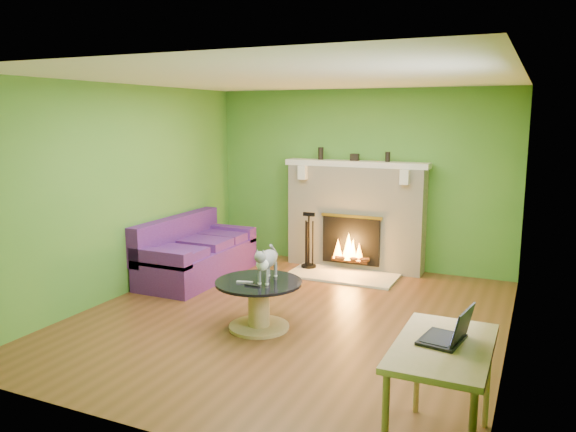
{
  "coord_description": "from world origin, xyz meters",
  "views": [
    {
      "loc": [
        2.46,
        -5.42,
        2.22
      ],
      "look_at": [
        -0.2,
        0.4,
        1.07
      ],
      "focal_mm": 35.0,
      "sensor_mm": 36.0,
      "label": 1
    }
  ],
  "objects_px": {
    "cat": "(268,263)",
    "sofa": "(195,255)",
    "coffee_table": "(259,301)",
    "desk": "(443,358)"
  },
  "relations": [
    {
      "from": "desk",
      "to": "sofa",
      "type": "bearing_deg",
      "value": 143.59
    },
    {
      "from": "coffee_table",
      "to": "cat",
      "type": "xyz_separation_m",
      "value": [
        0.08,
        0.05,
        0.41
      ]
    },
    {
      "from": "desk",
      "to": "cat",
      "type": "height_order",
      "value": "cat"
    },
    {
      "from": "cat",
      "to": "sofa",
      "type": "bearing_deg",
      "value": 134.92
    },
    {
      "from": "cat",
      "to": "desk",
      "type": "bearing_deg",
      "value": -46.27
    },
    {
      "from": "desk",
      "to": "coffee_table",
      "type": "bearing_deg",
      "value": 145.0
    },
    {
      "from": "coffee_table",
      "to": "desk",
      "type": "relative_size",
      "value": 0.88
    },
    {
      "from": "cat",
      "to": "coffee_table",
      "type": "bearing_deg",
      "value": -157.31
    },
    {
      "from": "sofa",
      "to": "desk",
      "type": "relative_size",
      "value": 1.8
    },
    {
      "from": "sofa",
      "to": "coffee_table",
      "type": "height_order",
      "value": "sofa"
    }
  ]
}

